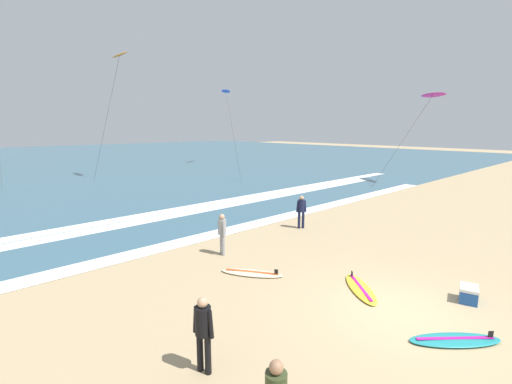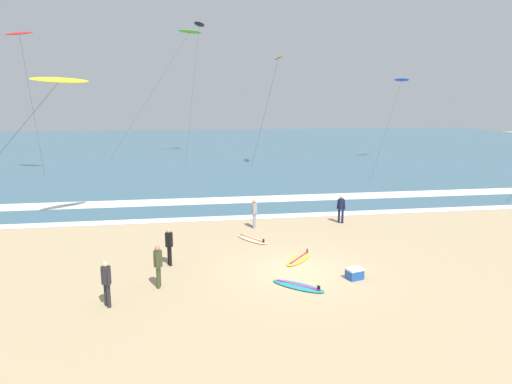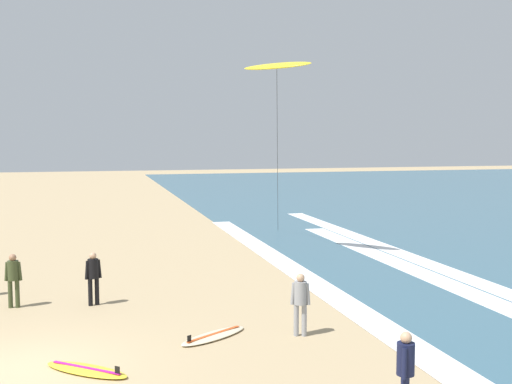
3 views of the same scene
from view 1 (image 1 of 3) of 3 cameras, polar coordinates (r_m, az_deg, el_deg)
name	(u,v)px [view 1 (image 1 of 3)]	position (r m, az deg, el deg)	size (l,w,h in m)	color
ground_plane	(397,312)	(10.63, 21.60, -17.39)	(160.00, 160.00, 0.00)	tan
ocean_surface	(13,163)	(58.14, -34.38, 3.83)	(140.00, 90.00, 0.01)	#386075
wave_foam_shoreline	(193,239)	(15.81, -10.01, -7.49)	(43.26, 1.03, 0.01)	white
wave_foam_mid_break	(180,214)	(20.41, -12.00, -3.47)	(39.29, 1.06, 0.01)	white
wave_foam_outer_break	(156,213)	(20.94, -15.68, -3.28)	(51.06, 0.99, 0.01)	white
surfer_mid_group	(203,328)	(7.51, -8.45, -20.71)	(0.32, 0.51, 1.60)	black
surfer_background_far	(301,209)	(17.19, 7.27, -2.69)	(0.47, 0.37, 1.60)	#141938
surfer_left_far	(222,230)	(13.62, -5.44, -6.15)	(0.32, 0.51, 1.60)	gray
surfboard_left_pile	(252,273)	(12.12, -0.66, -12.83)	(1.66, 2.08, 0.25)	beige
surfboard_near_water	(455,340)	(9.88, 29.25, -19.96)	(1.97, 1.84, 0.25)	teal
surfboard_foreground_flat	(361,288)	(11.51, 16.39, -14.59)	(1.80, 2.00, 0.25)	yellow
kite_magenta_low_near	(433,95)	(33.48, 26.46, 13.68)	(6.23, 3.79, 7.61)	#CC2384
kite_blue_mid_center	(226,92)	(47.12, -4.81, 15.70)	(10.66, 14.79, 9.51)	blue
kite_orange_distant_high	(119,56)	(35.69, -21.02, 19.72)	(3.05, 3.24, 11.28)	orange
cooler_box	(469,294)	(11.94, 30.90, -13.84)	(0.72, 0.61, 0.44)	#1E4C9E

